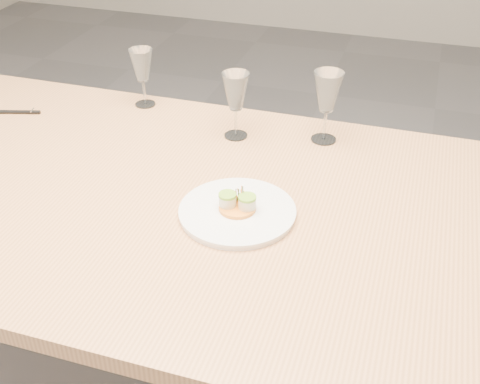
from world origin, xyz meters
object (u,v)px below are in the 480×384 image
(dining_table, at_px, (165,214))
(wine_glass_2, at_px, (327,94))
(wine_glass_1, at_px, (236,93))
(dinner_plate, at_px, (237,211))
(wine_glass_0, at_px, (142,67))
(ballpoint_pen, at_px, (14,112))

(dining_table, bearing_deg, wine_glass_2, 49.53)
(wine_glass_2, bearing_deg, dining_table, -130.47)
(dining_table, xyz_separation_m, wine_glass_1, (0.08, 0.32, 0.20))
(wine_glass_1, distance_m, wine_glass_2, 0.24)
(dinner_plate, bearing_deg, dining_table, 169.28)
(dining_table, bearing_deg, wine_glass_0, 120.06)
(ballpoint_pen, distance_m, wine_glass_0, 0.41)
(dining_table, relative_size, wine_glass_0, 13.51)
(wine_glass_0, height_order, wine_glass_2, wine_glass_2)
(dinner_plate, distance_m, wine_glass_1, 0.40)
(wine_glass_0, relative_size, wine_glass_1, 0.95)
(dining_table, height_order, wine_glass_2, wine_glass_2)
(dining_table, distance_m, dinner_plate, 0.22)
(dining_table, xyz_separation_m, ballpoint_pen, (-0.60, 0.26, 0.07))
(wine_glass_1, bearing_deg, wine_glass_0, 161.58)
(dining_table, bearing_deg, dinner_plate, -10.72)
(dining_table, distance_m, wine_glass_1, 0.39)
(wine_glass_1, xyz_separation_m, wine_glass_2, (0.24, 0.05, 0.01))
(wine_glass_1, bearing_deg, wine_glass_2, 12.20)
(wine_glass_1, bearing_deg, dinner_plate, -71.53)
(dinner_plate, height_order, ballpoint_pen, dinner_plate)
(ballpoint_pen, relative_size, wine_glass_1, 0.82)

